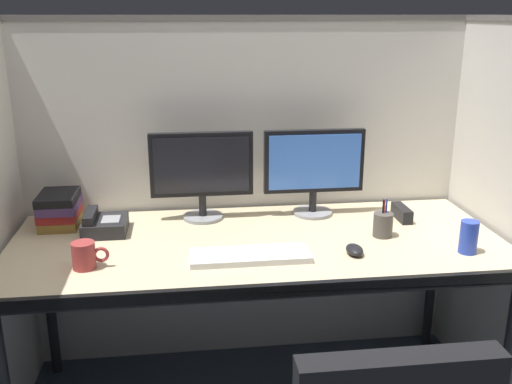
{
  "coord_description": "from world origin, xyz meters",
  "views": [
    {
      "loc": [
        -0.27,
        -1.75,
        1.58
      ],
      "look_at": [
        0.0,
        0.35,
        0.92
      ],
      "focal_mm": 40.38,
      "sensor_mm": 36.0,
      "label": 1
    }
  ],
  "objects_px": {
    "book_stack": "(60,209)",
    "monitor_right": "(314,166)",
    "pen_cup": "(383,225)",
    "red_stapler": "(402,213)",
    "keyboard_main": "(250,256)",
    "monitor_left": "(202,170)",
    "soda_can": "(469,237)",
    "coffee_mug": "(85,255)",
    "desk": "(258,253)",
    "desk_phone": "(104,224)",
    "computer_mouse": "(355,250)"
  },
  "relations": [
    {
      "from": "monitor_right",
      "to": "red_stapler",
      "type": "xyz_separation_m",
      "value": [
        0.36,
        -0.11,
        -0.19
      ]
    },
    {
      "from": "keyboard_main",
      "to": "monitor_right",
      "type": "bearing_deg",
      "value": 53.44
    },
    {
      "from": "pen_cup",
      "to": "soda_can",
      "type": "height_order",
      "value": "pen_cup"
    },
    {
      "from": "red_stapler",
      "to": "monitor_right",
      "type": "bearing_deg",
      "value": 163.05
    },
    {
      "from": "soda_can",
      "to": "coffee_mug",
      "type": "bearing_deg",
      "value": 178.49
    },
    {
      "from": "computer_mouse",
      "to": "soda_can",
      "type": "relative_size",
      "value": 0.79
    },
    {
      "from": "monitor_left",
      "to": "desk_phone",
      "type": "distance_m",
      "value": 0.45
    },
    {
      "from": "monitor_right",
      "to": "book_stack",
      "type": "height_order",
      "value": "monitor_right"
    },
    {
      "from": "monitor_right",
      "to": "soda_can",
      "type": "height_order",
      "value": "monitor_right"
    },
    {
      "from": "keyboard_main",
      "to": "desk_phone",
      "type": "relative_size",
      "value": 2.26
    },
    {
      "from": "soda_can",
      "to": "monitor_right",
      "type": "bearing_deg",
      "value": 134.09
    },
    {
      "from": "desk",
      "to": "pen_cup",
      "type": "relative_size",
      "value": 12.67
    },
    {
      "from": "monitor_left",
      "to": "book_stack",
      "type": "xyz_separation_m",
      "value": [
        -0.59,
        -0.01,
        -0.15
      ]
    },
    {
      "from": "desk_phone",
      "to": "red_stapler",
      "type": "xyz_separation_m",
      "value": [
        1.24,
        -0.0,
        -0.01
      ]
    },
    {
      "from": "keyboard_main",
      "to": "soda_can",
      "type": "bearing_deg",
      "value": -3.3
    },
    {
      "from": "pen_cup",
      "to": "coffee_mug",
      "type": "xyz_separation_m",
      "value": [
        -1.11,
        -0.16,
        -0.0
      ]
    },
    {
      "from": "book_stack",
      "to": "monitor_right",
      "type": "bearing_deg",
      "value": 0.38
    },
    {
      "from": "desk",
      "to": "red_stapler",
      "type": "height_order",
      "value": "red_stapler"
    },
    {
      "from": "coffee_mug",
      "to": "book_stack",
      "type": "bearing_deg",
      "value": 110.53
    },
    {
      "from": "computer_mouse",
      "to": "coffee_mug",
      "type": "xyz_separation_m",
      "value": [
        -0.95,
        -0.0,
        0.03
      ]
    },
    {
      "from": "soda_can",
      "to": "desk_phone",
      "type": "bearing_deg",
      "value": 164.39
    },
    {
      "from": "red_stapler",
      "to": "soda_can",
      "type": "relative_size",
      "value": 1.23
    },
    {
      "from": "pen_cup",
      "to": "book_stack",
      "type": "xyz_separation_m",
      "value": [
        -1.28,
        0.28,
        0.02
      ]
    },
    {
      "from": "monitor_left",
      "to": "keyboard_main",
      "type": "bearing_deg",
      "value": -71.15
    },
    {
      "from": "monitor_right",
      "to": "keyboard_main",
      "type": "height_order",
      "value": "monitor_right"
    },
    {
      "from": "desk_phone",
      "to": "pen_cup",
      "type": "bearing_deg",
      "value": -9.38
    },
    {
      "from": "desk",
      "to": "soda_can",
      "type": "bearing_deg",
      "value": -15.19
    },
    {
      "from": "soda_can",
      "to": "book_stack",
      "type": "xyz_separation_m",
      "value": [
        -1.53,
        0.48,
        0.01
      ]
    },
    {
      "from": "red_stapler",
      "to": "desk_phone",
      "type": "bearing_deg",
      "value": 179.94
    },
    {
      "from": "computer_mouse",
      "to": "desk_phone",
      "type": "relative_size",
      "value": 0.51
    },
    {
      "from": "book_stack",
      "to": "soda_can",
      "type": "bearing_deg",
      "value": -17.33
    },
    {
      "from": "computer_mouse",
      "to": "keyboard_main",
      "type": "bearing_deg",
      "value": 178.63
    },
    {
      "from": "monitor_right",
      "to": "desk",
      "type": "bearing_deg",
      "value": -134.43
    },
    {
      "from": "desk_phone",
      "to": "red_stapler",
      "type": "distance_m",
      "value": 1.24
    },
    {
      "from": "keyboard_main",
      "to": "pen_cup",
      "type": "distance_m",
      "value": 0.56
    },
    {
      "from": "desk",
      "to": "computer_mouse",
      "type": "height_order",
      "value": "computer_mouse"
    },
    {
      "from": "keyboard_main",
      "to": "desk_phone",
      "type": "distance_m",
      "value": 0.64
    },
    {
      "from": "monitor_left",
      "to": "pen_cup",
      "type": "xyz_separation_m",
      "value": [
        0.69,
        -0.29,
        -0.17
      ]
    },
    {
      "from": "monitor_left",
      "to": "computer_mouse",
      "type": "xyz_separation_m",
      "value": [
        0.53,
        -0.45,
        -0.2
      ]
    },
    {
      "from": "monitor_left",
      "to": "desk_phone",
      "type": "xyz_separation_m",
      "value": [
        -0.4,
        -0.11,
        -0.18
      ]
    },
    {
      "from": "monitor_left",
      "to": "coffee_mug",
      "type": "distance_m",
      "value": 0.64
    },
    {
      "from": "desk",
      "to": "coffee_mug",
      "type": "xyz_separation_m",
      "value": [
        -0.62,
        -0.17,
        0.1
      ]
    },
    {
      "from": "coffee_mug",
      "to": "book_stack",
      "type": "height_order",
      "value": "book_stack"
    },
    {
      "from": "computer_mouse",
      "to": "coffee_mug",
      "type": "bearing_deg",
      "value": -179.95
    },
    {
      "from": "monitor_left",
      "to": "red_stapler",
      "type": "distance_m",
      "value": 0.87
    },
    {
      "from": "soda_can",
      "to": "book_stack",
      "type": "height_order",
      "value": "book_stack"
    },
    {
      "from": "keyboard_main",
      "to": "soda_can",
      "type": "distance_m",
      "value": 0.8
    },
    {
      "from": "desk",
      "to": "monitor_left",
      "type": "distance_m",
      "value": 0.44
    },
    {
      "from": "pen_cup",
      "to": "red_stapler",
      "type": "height_order",
      "value": "pen_cup"
    },
    {
      "from": "monitor_left",
      "to": "red_stapler",
      "type": "height_order",
      "value": "monitor_left"
    }
  ]
}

